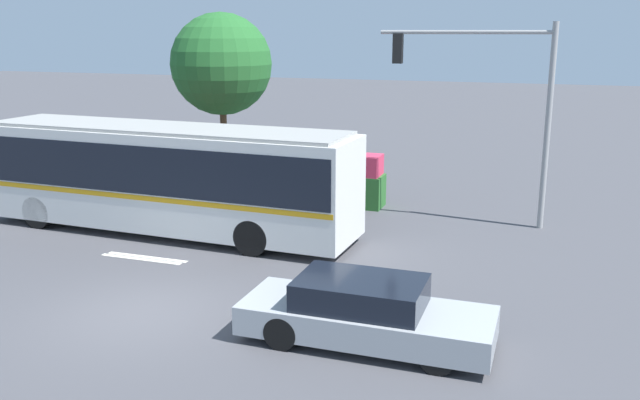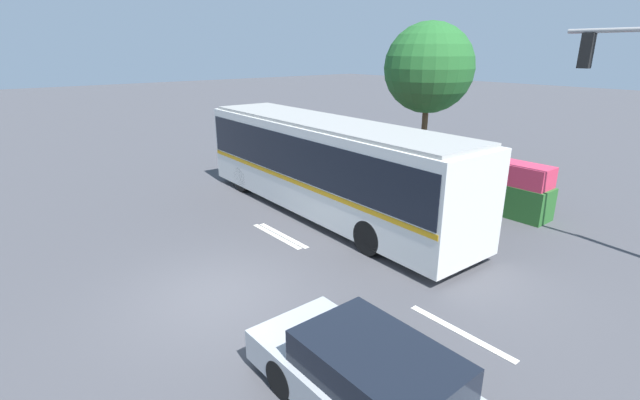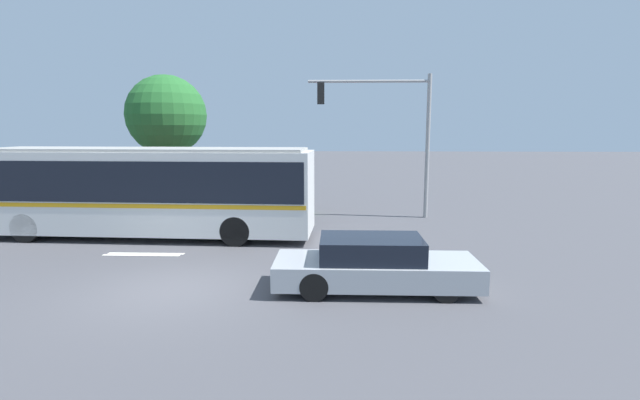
% 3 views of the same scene
% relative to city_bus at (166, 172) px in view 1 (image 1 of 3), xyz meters
% --- Properties ---
extents(ground_plane, '(140.00, 140.00, 0.00)m').
position_rel_city_bus_xyz_m(ground_plane, '(2.69, -5.48, -1.81)').
color(ground_plane, '#444449').
extents(city_bus, '(11.70, 2.96, 3.19)m').
position_rel_city_bus_xyz_m(city_bus, '(0.00, 0.00, 0.00)').
color(city_bus, silver).
rests_on(city_bus, ground).
extents(sedan_foreground, '(4.87, 1.80, 1.29)m').
position_rel_city_bus_xyz_m(sedan_foreground, '(7.59, -5.33, -1.20)').
color(sedan_foreground, '#9EA3A8').
rests_on(sedan_foreground, ground).
extents(traffic_light_pole, '(5.23, 0.24, 6.15)m').
position_rel_city_bus_xyz_m(traffic_light_pole, '(9.17, 4.07, 2.29)').
color(traffic_light_pole, gray).
rests_on(traffic_light_pole, ground).
extents(flowering_hedge, '(9.23, 1.04, 1.80)m').
position_rel_city_bus_xyz_m(flowering_hedge, '(0.81, 4.81, -0.93)').
color(flowering_hedge, '#286028').
rests_on(flowering_hedge, ground).
extents(street_tree_left, '(4.12, 4.12, 6.62)m').
position_rel_city_bus_xyz_m(street_tree_left, '(-2.21, 8.11, 2.74)').
color(street_tree_left, brown).
rests_on(street_tree_left, ground).
extents(lane_stripe_near, '(2.40, 0.16, 0.01)m').
position_rel_city_bus_xyz_m(lane_stripe_near, '(0.74, -2.31, -1.81)').
color(lane_stripe_near, silver).
rests_on(lane_stripe_near, ground).
extents(lane_stripe_mid, '(2.40, 0.16, 0.01)m').
position_rel_city_bus_xyz_m(lane_stripe_mid, '(0.67, -2.51, -1.81)').
color(lane_stripe_mid, silver).
rests_on(lane_stripe_mid, ground).
extents(lane_stripe_far, '(2.40, 0.16, 0.01)m').
position_rel_city_bus_xyz_m(lane_stripe_far, '(7.05, -2.40, -1.81)').
color(lane_stripe_far, silver).
rests_on(lane_stripe_far, ground).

